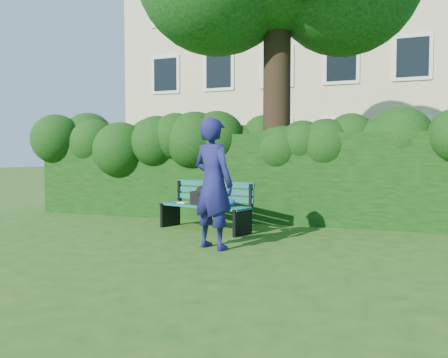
% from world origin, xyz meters
% --- Properties ---
extents(ground, '(80.00, 80.00, 0.00)m').
position_xyz_m(ground, '(0.00, 0.00, 0.00)').
color(ground, '#214E15').
rests_on(ground, ground).
extents(apartment_building, '(16.00, 8.08, 12.00)m').
position_xyz_m(apartment_building, '(-0.00, 13.99, 6.00)').
color(apartment_building, beige).
rests_on(apartment_building, ground).
extents(hedge, '(10.00, 1.00, 1.80)m').
position_xyz_m(hedge, '(0.00, 2.20, 0.90)').
color(hedge, black).
rests_on(hedge, ground).
extents(park_bench, '(1.89, 1.07, 0.89)m').
position_xyz_m(park_bench, '(-0.31, 0.64, 0.50)').
color(park_bench, '#0F4F45').
rests_on(park_bench, ground).
extents(man_reading, '(0.82, 0.69, 1.92)m').
position_xyz_m(man_reading, '(0.33, -0.78, 0.96)').
color(man_reading, '#181751').
rests_on(man_reading, ground).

